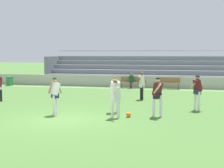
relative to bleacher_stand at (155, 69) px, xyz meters
name	(u,v)px	position (x,y,z in m)	size (l,w,h in m)	color
ground_plane	(62,120)	(-2.25, -16.36, -1.33)	(160.00, 160.00, 0.00)	#477033
field_line_sideline	(120,89)	(-2.25, -4.32, -1.33)	(44.00, 0.12, 0.01)	white
sideline_wall	(124,81)	(-2.25, -2.96, -0.87)	(48.00, 0.16, 0.92)	#BCB7AD
bleacher_stand	(155,69)	(0.00, 0.00, 0.00)	(19.84, 3.74, 3.06)	#9EA3AD
bench_near_wall_gap	(168,82)	(1.41, -3.74, -0.79)	(1.80, 0.40, 0.90)	olive
bench_far_left	(132,81)	(-1.47, -3.74, -0.79)	(1.80, 0.40, 0.90)	olive
trash_bin	(10,81)	(-12.11, -4.03, -0.95)	(0.58, 0.58, 0.77)	#2D7F3D
spectator_seated	(131,79)	(-1.47, -3.86, -0.63)	(0.36, 0.42, 1.21)	#2D2D38
player_white_trailing_run	(115,91)	(-0.49, -14.19, -0.33)	(0.52, 0.69, 1.68)	white
player_dark_overlapping	(157,93)	(1.54, -14.79, -0.30)	(0.47, 0.66, 1.72)	white
player_white_dropping_back	(142,83)	(0.18, -9.81, -0.34)	(0.57, 0.47, 1.67)	black
player_dark_deep_cover	(197,89)	(3.27, -12.81, -0.30)	(0.72, 0.49, 1.72)	white
player_white_challenging	(115,96)	(-0.18, -15.46, -0.38)	(0.48, 0.67, 1.61)	white
player_white_wide_right	(55,92)	(-2.95, -15.43, -0.32)	(0.61, 0.52, 1.69)	white
soccer_ball	(128,115)	(0.34, -15.19, -1.22)	(0.22, 0.22, 0.22)	orange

